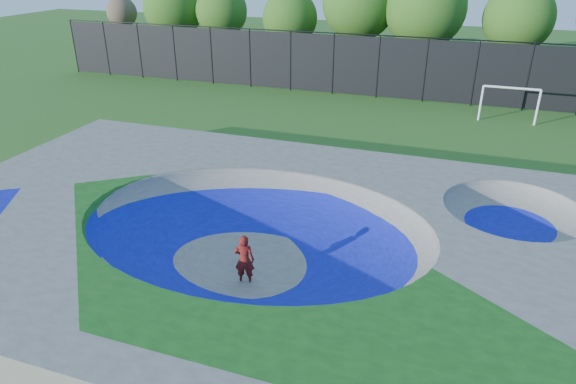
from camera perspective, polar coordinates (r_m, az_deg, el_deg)
name	(u,v)px	position (r m, az deg, el deg)	size (l,w,h in m)	color
ground	(256,262)	(16.37, -3.61, -7.73)	(120.00, 120.00, 0.00)	#2A5A19
skate_deck	(255,241)	(15.97, -3.69, -5.48)	(22.00, 14.00, 1.50)	gray
skater	(244,260)	(15.01, -4.87, -7.51)	(0.58, 0.38, 1.60)	red
skateboard	(245,282)	(15.44, -4.76, -9.93)	(0.78, 0.22, 0.05)	black
soccer_goal	(510,98)	(31.63, 23.46, 9.56)	(3.10, 0.12, 2.04)	white
fence	(378,66)	(34.71, 9.99, 13.65)	(48.09, 0.09, 4.04)	black
treeline	(429,12)	(39.09, 15.41, 18.69)	(51.11, 6.90, 8.13)	#4A3025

